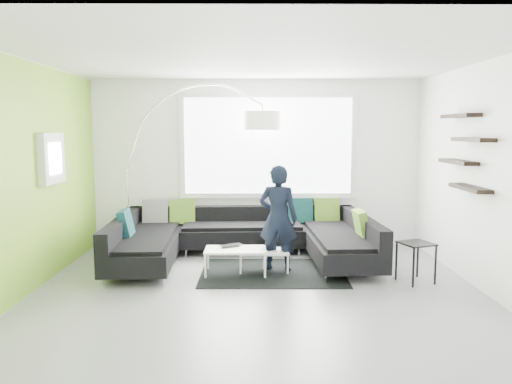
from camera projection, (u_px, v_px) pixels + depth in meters
ground at (258, 291)px, 6.13m from camera, size 5.50×5.50×0.00m
room_shell at (261, 143)px, 6.11m from camera, size 5.54×5.04×2.82m
sectional_sofa at (243, 239)px, 7.39m from camera, size 3.84×2.47×0.81m
rug at (273, 273)px, 6.90m from camera, size 1.99×1.45×0.01m
coffee_table at (250, 260)px, 6.90m from camera, size 1.08×0.63×0.35m
arc_lamp at (127, 169)px, 8.04m from camera, size 2.61×1.19×2.70m
side_table at (416, 262)px, 6.46m from camera, size 0.49×0.49×0.53m
person at (278, 218)px, 6.95m from camera, size 0.71×0.61×1.49m
laptop at (233, 246)px, 6.91m from camera, size 0.50×0.48×0.03m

